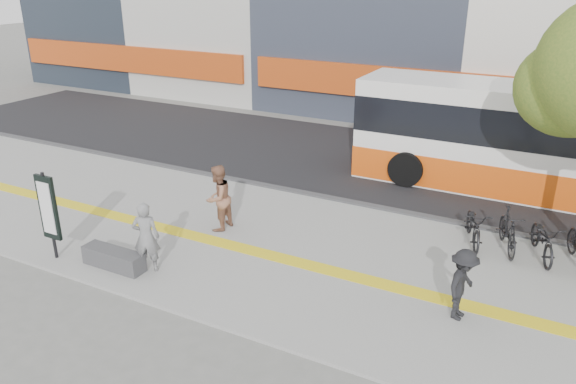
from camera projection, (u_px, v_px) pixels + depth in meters
The scene contains 12 objects.
ground at pixel (236, 273), 12.99m from camera, with size 120.00×120.00×0.00m, color slate.
sidewalk at pixel (267, 245), 14.21m from camera, with size 40.00×7.00×0.08m, color slate.
tactile_strip at pixel (257, 252), 13.78m from camera, with size 40.00×0.45×0.01m, color yellow.
street at pixel (368, 162), 20.38m from camera, with size 40.00×8.00×0.06m, color black.
curb at pixel (324, 198), 17.08m from camera, with size 40.00×0.25×0.14m, color #363638.
bench at pixel (114, 259), 13.01m from camera, with size 1.60×0.45×0.45m, color #363638.
signboard at pixel (48, 209), 13.06m from camera, with size 0.55×0.10×2.20m.
bus at pixel (561, 148), 16.71m from camera, with size 12.33×2.92×3.28m.
bicycle_row at pixel (524, 234), 13.57m from camera, with size 3.54×1.93×1.07m.
seated_woman at pixel (146, 237), 12.67m from camera, with size 0.62×0.41×1.70m, color black.
pedestrian_tan at pixel (218, 198), 14.69m from camera, with size 0.87×0.68×1.80m, color #956349.
pedestrian_dark at pixel (462, 285), 10.94m from camera, with size 0.97×0.56×1.51m, color black.
Camera 1 is at (6.35, -9.48, 6.62)m, focal length 34.68 mm.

